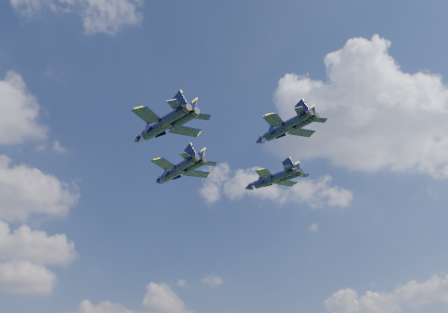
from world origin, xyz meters
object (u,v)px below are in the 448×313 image
jet_lead (173,173)px  jet_slot (278,131)px  jet_left (157,129)px  jet_right (266,181)px

jet_lead → jet_slot: bearing=-88.1°
jet_lead → jet_slot: 30.75m
jet_slot → jet_lead: bearing=91.2°
jet_lead → jet_left: size_ratio=1.00×
jet_slot → jet_right: bearing=51.2°
jet_right → jet_slot: 22.01m
jet_left → jet_right: (27.88, 5.53, -1.99)m
jet_left → jet_lead: bearing=43.8°
jet_lead → jet_slot: (4.72, -30.30, -2.24)m
jet_lead → jet_right: bearing=-42.4°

